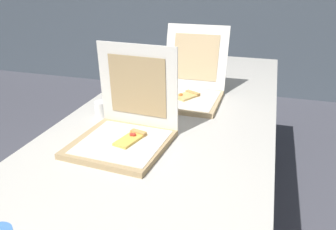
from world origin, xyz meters
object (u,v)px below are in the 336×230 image
table (175,120)px  cup_white_mid (126,91)px  pizza_box_middle (188,90)px  cup_white_far (165,79)px  pizza_box_front (125,130)px  cup_white_near_center (101,109)px

table → cup_white_mid: bearing=158.7°
table → pizza_box_middle: pizza_box_middle is taller
cup_white_far → table: bearing=-65.9°
table → cup_white_far: size_ratio=33.13×
table → cup_white_mid: size_ratio=33.13×
cup_white_far → cup_white_mid: bearing=-116.2°
cup_white_mid → pizza_box_front: bearing=-67.0°
table → cup_white_far: 0.43m
table → cup_white_near_center: size_ratio=33.13×
cup_white_near_center → cup_white_mid: 0.27m
pizza_box_middle → table: bearing=-95.1°
table → pizza_box_front: 0.38m
pizza_box_middle → cup_white_near_center: pizza_box_middle is taller
cup_white_mid → table: bearing=-21.3°
table → cup_white_mid: cup_white_mid is taller
pizza_box_front → cup_white_near_center: (-0.21, 0.20, -0.02)m
table → cup_white_near_center: cup_white_near_center is taller
pizza_box_front → cup_white_mid: (-0.20, 0.48, -0.02)m
pizza_box_middle → cup_white_mid: size_ratio=6.00×
pizza_box_middle → pizza_box_front: bearing=-102.2°
pizza_box_middle → cup_white_mid: bearing=-167.8°
table → cup_white_mid: (-0.30, 0.12, 0.08)m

